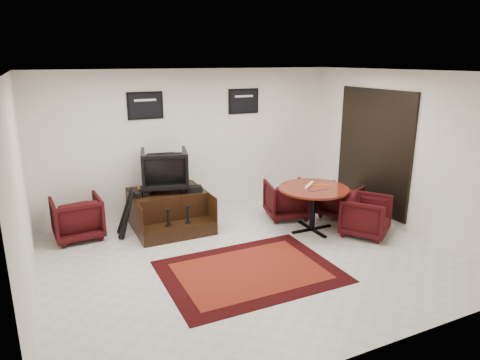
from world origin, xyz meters
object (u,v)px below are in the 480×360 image
shine_podium (169,210)px  table_chair_corner (366,214)px  meeting_table (313,193)px  table_chair_back (287,198)px  table_chair_window (340,199)px  shine_chair (165,167)px  armchair_side (77,216)px

shine_podium → table_chair_corner: bearing=-32.0°
meeting_table → table_chair_back: 0.83m
meeting_table → table_chair_window: meeting_table is taller
shine_chair → table_chair_corner: bearing=159.9°
shine_chair → table_chair_corner: size_ratio=1.07×
table_chair_window → table_chair_corner: bearing=145.0°
table_chair_back → table_chair_corner: bearing=134.6°
shine_podium → table_chair_back: size_ratio=1.70×
meeting_table → table_chair_window: bearing=21.2°
armchair_side → meeting_table: bearing=155.5°
shine_podium → table_chair_window: table_chair_window is taller
meeting_table → table_chair_corner: (0.72, -0.57, -0.32)m
armchair_side → table_chair_corner: size_ratio=1.04×
shine_podium → shine_chair: (0.00, 0.14, 0.77)m
shine_podium → table_chair_corner: (2.98, -1.87, 0.08)m
meeting_table → table_chair_back: bearing=94.8°
meeting_table → table_chair_corner: meeting_table is taller
meeting_table → table_chair_back: (-0.06, 0.77, -0.31)m
shine_podium → armchair_side: (-1.56, 0.14, 0.09)m
shine_chair → armchair_side: bearing=13.7°
armchair_side → table_chair_back: armchair_side is taller
meeting_table → table_chair_back: meeting_table is taller
shine_chair → table_chair_back: 2.40m
meeting_table → table_chair_window: size_ratio=1.75×
shine_podium → table_chair_back: (2.20, -0.52, 0.09)m
shine_chair → table_chair_window: bearing=174.8°
shine_chair → table_chair_corner: 3.66m
table_chair_corner → table_chair_window: bearing=43.7°
meeting_table → table_chair_corner: 0.97m
table_chair_back → table_chair_window: bearing=170.1°
shine_podium → shine_chair: shine_chair is taller
shine_chair → table_chair_window: shine_chair is taller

